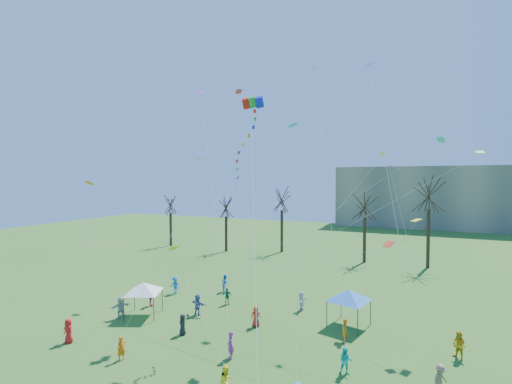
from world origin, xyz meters
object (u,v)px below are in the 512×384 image
at_px(distant_building, 467,198).
at_px(big_box_kite, 244,159).
at_px(canopy_tent_white, 144,288).
at_px(canopy_tent_blue, 349,295).

distance_m(distant_building, big_box_kite, 77.56).
relative_size(canopy_tent_white, canopy_tent_blue, 0.93).
xyz_separation_m(distant_building, canopy_tent_white, (-33.01, -74.66, -5.04)).
distance_m(big_box_kite, canopy_tent_blue, 13.78).
relative_size(big_box_kite, canopy_tent_white, 5.97).
bearing_deg(distant_building, canopy_tent_blue, -103.21).
height_order(canopy_tent_white, canopy_tent_blue, canopy_tent_blue).
height_order(big_box_kite, canopy_tent_blue, big_box_kite).
bearing_deg(big_box_kite, distant_building, 72.07).
xyz_separation_m(canopy_tent_white, canopy_tent_blue, (16.66, 4.97, 0.06)).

